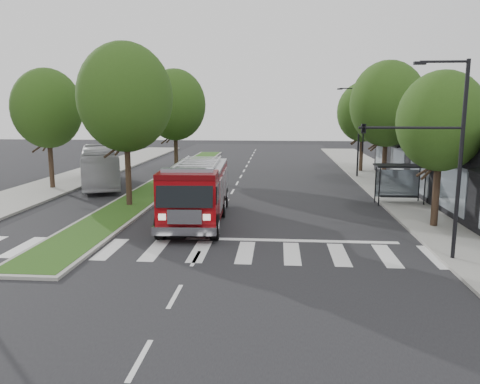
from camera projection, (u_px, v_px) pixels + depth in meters
The scene contains 15 objects.
ground at pixel (210, 233), 23.33m from camera, with size 140.00×140.00×0.00m, color black.
sidewalk_right at pixel (410, 198), 32.15m from camera, with size 5.00×80.00×0.15m, color gray.
sidewalk_left at pixel (33, 193), 34.27m from camera, with size 5.00×80.00×0.15m, color gray.
median at pixel (172, 178), 41.45m from camera, with size 3.00×50.00×0.15m.
bus_shelter at pixel (400, 173), 30.09m from camera, with size 3.20×1.60×2.61m.
tree_right_near at pixel (441, 121), 23.42m from camera, with size 4.40×4.40×8.05m.
tree_right_mid at pixel (387, 104), 35.03m from camera, with size 5.60×5.60×9.72m.
tree_right_far at pixel (363, 112), 44.96m from camera, with size 5.00×5.00×8.73m.
tree_median_near at pixel (125, 98), 28.50m from camera, with size 5.80×5.80×10.16m.
tree_median_far at pixel (175, 105), 42.29m from camera, with size 5.60×5.60×9.72m.
tree_left_mid at pixel (47, 108), 35.13m from camera, with size 5.20×5.20×9.16m.
streetlight_right_near at pixel (438, 147), 18.32m from camera, with size 4.08×0.22×8.00m.
streetlight_right_far at pixel (357, 128), 41.36m from camera, with size 2.11×0.20×8.00m.
fire_engine at pixel (197, 192), 25.69m from camera, with size 3.42×9.86×3.37m.
city_bus at pixel (100, 166), 37.80m from camera, with size 2.64×11.29×3.14m, color #B2B2B7.
Camera 1 is at (3.32, -22.41, 6.12)m, focal length 35.00 mm.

